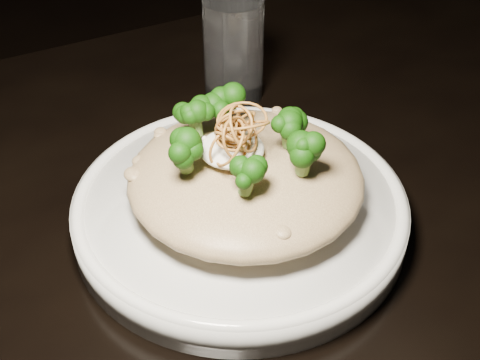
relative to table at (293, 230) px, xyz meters
name	(u,v)px	position (x,y,z in m)	size (l,w,h in m)	color
table	(293,230)	(0.00, 0.00, 0.00)	(1.10, 0.80, 0.75)	black
plate	(240,211)	(-0.09, -0.04, 0.10)	(0.32, 0.32, 0.03)	white
risotto	(246,178)	(-0.09, -0.04, 0.14)	(0.22, 0.22, 0.05)	brown
broccoli	(240,134)	(-0.09, -0.04, 0.19)	(0.15, 0.15, 0.05)	black
cheese	(232,149)	(-0.10, -0.04, 0.17)	(0.06, 0.06, 0.02)	white
shallots	(235,125)	(-0.09, -0.04, 0.20)	(0.06, 0.06, 0.04)	brown
drinking_glass	(233,50)	(0.01, 0.17, 0.15)	(0.07, 0.07, 0.13)	white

